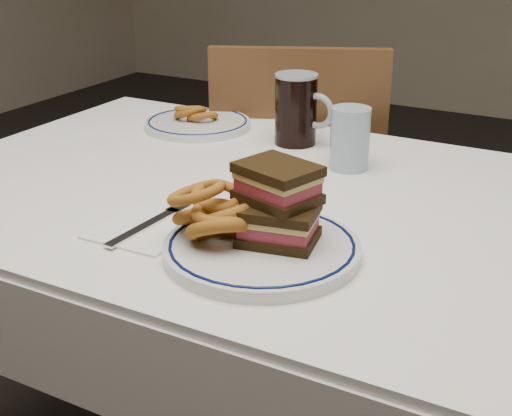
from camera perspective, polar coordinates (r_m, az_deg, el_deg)
The scene contains 11 objects.
dining_table at distance 1.30m, azimuth -0.01°, elevation -2.89°, with size 1.27×0.87×0.75m.
chair_far at distance 1.90m, azimuth 3.30°, elevation 0.84°, with size 0.56×0.56×0.92m.
main_plate at distance 1.02m, azimuth 0.47°, elevation -3.23°, with size 0.28×0.28×0.02m.
reuben_sandwich at distance 1.01m, azimuth 1.78°, elevation 0.36°, with size 0.13×0.12×0.11m.
onion_rings_main at distance 1.02m, azimuth -3.18°, elevation -0.51°, with size 0.15×0.14×0.11m.
ketchup_ramekin at distance 1.07m, azimuth 0.79°, elevation -0.38°, with size 0.05×0.05×0.03m.
beer_mug at distance 1.50m, azimuth 3.31°, elevation 7.93°, with size 0.13×0.09×0.15m.
water_glass at distance 1.36m, azimuth 7.52°, elevation 5.53°, with size 0.08×0.08×0.12m, color #97ACC3.
far_plate at distance 1.63m, azimuth -4.68°, elevation 6.75°, with size 0.24×0.24×0.02m.
onion_rings_far at distance 1.64m, azimuth -4.98°, elevation 7.57°, with size 0.11×0.08×0.06m.
napkin_fork at distance 1.12m, azimuth -8.86°, elevation -1.61°, with size 0.14×0.19×0.01m.
Camera 1 is at (0.56, -1.03, 1.21)m, focal length 50.00 mm.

